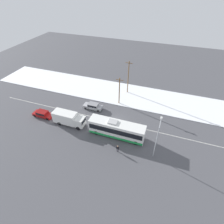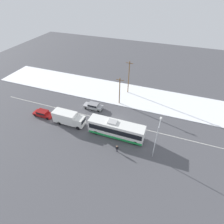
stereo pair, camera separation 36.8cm
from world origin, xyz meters
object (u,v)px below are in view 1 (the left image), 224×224
(box_truck, at_px, (68,118))
(parked_car_near_truck, at_px, (43,114))
(streetlamp, at_px, (157,136))
(utility_pole_snowlot, at_px, (128,77))
(utility_pole_roadside, at_px, (119,91))
(pedestrian_at_stop, at_px, (118,148))
(sedan_car, at_px, (93,106))
(city_bus, at_px, (117,129))

(box_truck, distance_m, parked_car_near_truck, 7.07)
(box_truck, relative_size, streetlamp, 0.98)
(streetlamp, xyz_separation_m, utility_pole_snowlot, (-10.23, 18.79, 0.09))
(parked_car_near_truck, xyz_separation_m, utility_pole_roadside, (14.97, 10.80, 2.98))
(parked_car_near_truck, bearing_deg, streetlamp, -4.87)
(pedestrian_at_stop, relative_size, utility_pole_snowlot, 0.18)
(pedestrian_at_stop, xyz_separation_m, streetlamp, (6.39, 1.76, 3.65))
(sedan_car, xyz_separation_m, streetlamp, (16.11, -8.78, 3.82))
(sedan_car, bearing_deg, streetlamp, 151.41)
(streetlamp, bearing_deg, utility_pole_snowlot, 118.57)
(box_truck, bearing_deg, utility_pole_roadside, 54.25)
(city_bus, relative_size, utility_pole_roadside, 1.57)
(city_bus, distance_m, pedestrian_at_stop, 4.23)
(utility_pole_roadside, relative_size, utility_pole_snowlot, 0.79)
(city_bus, relative_size, sedan_car, 2.39)
(streetlamp, height_order, utility_pole_snowlot, utility_pole_snowlot)
(parked_car_near_truck, bearing_deg, box_truck, -2.06)
(city_bus, height_order, utility_pole_snowlot, utility_pole_snowlot)
(streetlamp, relative_size, utility_pole_roadside, 1.00)
(sedan_car, height_order, parked_car_near_truck, sedan_car)
(sedan_car, xyz_separation_m, parked_car_near_truck, (-9.68, -6.58, -0.01))
(parked_car_near_truck, height_order, utility_pole_snowlot, utility_pole_snowlot)
(box_truck, distance_m, streetlamp, 19.11)
(sedan_car, height_order, pedestrian_at_stop, pedestrian_at_stop)
(sedan_car, distance_m, parked_car_near_truck, 11.71)
(pedestrian_at_stop, distance_m, streetlamp, 7.57)
(sedan_car, relative_size, pedestrian_at_stop, 2.95)
(box_truck, distance_m, utility_pole_roadside, 13.78)
(utility_pole_snowlot, bearing_deg, sedan_car, -120.43)
(sedan_car, bearing_deg, parked_car_near_truck, 34.19)
(streetlamp, distance_m, utility_pole_snowlot, 21.39)
(box_truck, xyz_separation_m, utility_pole_roadside, (7.96, 11.05, 2.12))
(city_bus, bearing_deg, utility_pole_roadside, 105.18)
(parked_car_near_truck, relative_size, pedestrian_at_stop, 2.95)
(pedestrian_at_stop, distance_m, utility_pole_snowlot, 21.24)
(utility_pole_roadside, bearing_deg, pedestrian_at_stop, -73.29)
(parked_car_near_truck, xyz_separation_m, utility_pole_snowlot, (15.56, 16.59, 3.93))
(city_bus, relative_size, pedestrian_at_stop, 7.06)
(box_truck, xyz_separation_m, utility_pole_snowlot, (8.55, 16.84, 3.07))
(streetlamp, bearing_deg, parked_car_near_truck, 175.13)
(box_truck, bearing_deg, city_bus, 0.93)
(pedestrian_at_stop, bearing_deg, utility_pole_snowlot, 100.58)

